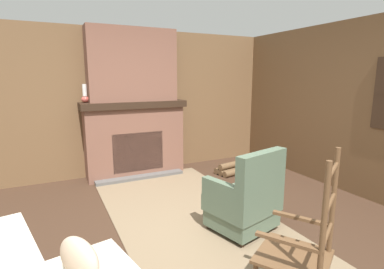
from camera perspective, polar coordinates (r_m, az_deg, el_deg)
ground_plane at (r=3.35m, az=1.20°, el=-19.32°), size 14.00×14.00×0.00m
wood_panel_wall_left at (r=5.40m, az=-11.73°, el=5.97°), size 0.06×5.82×2.49m
wood_panel_wall_back at (r=4.74m, az=31.11°, el=4.08°), size 5.82×0.09×2.49m
fireplace_hearth at (r=5.25m, az=-10.79°, el=-0.82°), size 0.62×1.75×1.29m
chimney_breast at (r=5.16m, az=-11.33°, el=12.83°), size 0.36×1.45×1.18m
area_rug at (r=3.75m, az=0.09°, el=-15.73°), size 3.70×1.78×0.01m
armchair at (r=3.40m, az=10.13°, el=-12.39°), size 0.75×0.81×0.95m
rocking_chair at (r=2.41m, az=19.73°, el=-21.67°), size 0.91×0.78×1.22m
firewood_stack at (r=5.37m, az=7.12°, el=-6.63°), size 0.41×0.49×0.21m
oil_lamp_vase at (r=5.06m, az=-19.71°, el=6.91°), size 0.12×0.12×0.29m
storage_case at (r=5.28m, az=-8.23°, el=7.10°), size 0.15×0.25×0.12m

